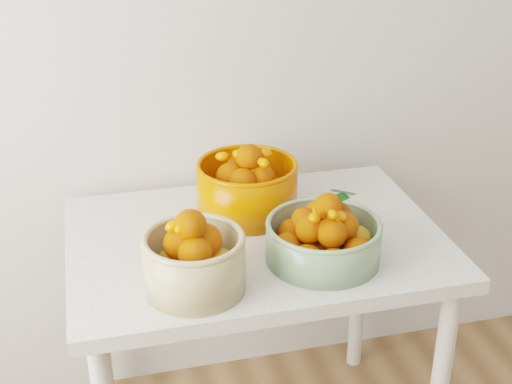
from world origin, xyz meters
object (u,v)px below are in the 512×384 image
bowl_cream (195,260)px  bowl_green (323,237)px  table (256,266)px  bowl_orange (247,186)px

bowl_cream → bowl_green: (0.33, 0.05, -0.01)m
table → bowl_green: 0.26m
table → bowl_green: bowl_green is taller
bowl_orange → table: bearing=-93.9°
table → bowl_cream: 0.34m
bowl_cream → bowl_orange: bearing=59.2°
table → bowl_orange: 0.23m
bowl_cream → bowl_orange: (0.21, 0.35, 0.00)m
table → bowl_orange: bowl_orange is taller
bowl_cream → bowl_green: bearing=8.7°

